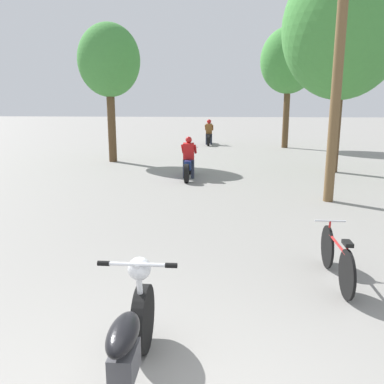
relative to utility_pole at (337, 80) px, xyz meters
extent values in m
cylinder|color=brown|center=(0.00, 0.00, -0.09)|extent=(0.24, 0.24, 5.65)
cylinder|color=#513A23|center=(1.20, 4.32, -1.17)|extent=(0.32, 0.32, 3.48)
ellipsoid|color=#42893D|center=(1.20, 4.32, 1.82)|extent=(3.96, 3.56, 4.55)
cylinder|color=#513A23|center=(0.62, 11.81, -1.15)|extent=(0.32, 0.32, 3.52)
ellipsoid|color=#42893D|center=(0.62, 11.81, 1.52)|extent=(2.88, 2.59, 3.31)
cylinder|color=#513A23|center=(-7.13, 6.19, -1.31)|extent=(0.32, 0.32, 3.21)
ellipsoid|color=#42893D|center=(-7.13, 6.19, 1.07)|extent=(2.44, 2.20, 2.81)
cylinder|color=black|center=(-3.40, -6.46, -2.57)|extent=(0.12, 0.67, 0.67)
ellipsoid|color=black|center=(-3.40, -7.22, -2.27)|extent=(0.24, 0.60, 0.21)
cube|color=#4C4C51|center=(-3.40, -7.22, -2.52)|extent=(0.20, 0.36, 0.24)
cylinder|color=silver|center=(-3.40, -6.55, -2.25)|extent=(0.06, 0.23, 0.66)
cylinder|color=silver|center=(-3.40, -6.64, -1.92)|extent=(0.63, 0.04, 0.04)
cylinder|color=black|center=(-3.71, -6.64, -1.92)|extent=(0.11, 0.05, 0.05)
cylinder|color=black|center=(-3.08, -6.64, -1.92)|extent=(0.11, 0.05, 0.05)
sphere|color=silver|center=(-3.40, -6.55, -2.00)|extent=(0.22, 0.22, 0.22)
cylinder|color=black|center=(-3.73, 3.53, -2.62)|extent=(0.12, 0.58, 0.58)
cylinder|color=black|center=(-3.73, 2.04, -2.62)|extent=(0.12, 0.58, 0.58)
cube|color=navy|center=(-3.73, 2.78, -2.44)|extent=(0.20, 0.96, 0.28)
cylinder|color=silver|center=(-3.73, 3.43, -1.99)|extent=(0.50, 0.03, 0.03)
cylinder|color=#282D3D|center=(-3.86, 2.73, -2.61)|extent=(0.11, 0.11, 0.61)
cylinder|color=#282D3D|center=(-3.60, 2.73, -2.61)|extent=(0.11, 0.11, 0.61)
cube|color=red|center=(-3.73, 2.76, -2.04)|extent=(0.34, 0.27, 0.54)
cylinder|color=red|center=(-3.93, 2.92, -1.99)|extent=(0.08, 0.43, 0.34)
cylinder|color=red|center=(-3.53, 2.92, -1.99)|extent=(0.08, 0.43, 0.34)
sphere|color=#B21919|center=(-3.73, 2.80, -1.68)|extent=(0.20, 0.20, 0.20)
cylinder|color=black|center=(-3.45, 13.80, -2.62)|extent=(0.12, 0.58, 0.58)
cylinder|color=black|center=(-3.45, 12.26, -2.62)|extent=(0.12, 0.58, 0.58)
cube|color=black|center=(-3.45, 13.03, -2.44)|extent=(0.20, 0.99, 0.28)
cylinder|color=silver|center=(-3.45, 13.70, -1.98)|extent=(0.50, 0.03, 0.03)
cylinder|color=#282D3D|center=(-3.58, 12.98, -2.61)|extent=(0.11, 0.11, 0.61)
cylinder|color=#282D3D|center=(-3.32, 12.98, -2.61)|extent=(0.11, 0.11, 0.61)
cube|color=brown|center=(-3.45, 13.01, -2.02)|extent=(0.34, 0.28, 0.58)
cylinder|color=brown|center=(-3.65, 13.17, -1.97)|extent=(0.08, 0.46, 0.35)
cylinder|color=brown|center=(-3.25, 13.17, -1.97)|extent=(0.08, 0.46, 0.35)
sphere|color=#B21919|center=(-3.45, 13.05, -1.62)|extent=(0.24, 0.24, 0.24)
cylinder|color=black|center=(-1.05, -4.20, -2.59)|extent=(0.04, 0.64, 0.64)
cylinder|color=black|center=(-1.05, -5.19, -2.59)|extent=(0.04, 0.64, 0.64)
cylinder|color=#B21E1E|center=(-1.05, -4.70, -2.37)|extent=(0.04, 0.80, 0.04)
cylinder|color=#B21E1E|center=(-1.05, -5.11, -2.40)|extent=(0.03, 0.03, 0.38)
cube|color=black|center=(-1.05, -5.11, -2.21)|extent=(0.10, 0.20, 0.05)
cylinder|color=#B21E1E|center=(-1.05, -4.25, -2.38)|extent=(0.03, 0.03, 0.42)
cylinder|color=silver|center=(-1.05, -4.25, -2.18)|extent=(0.44, 0.03, 0.03)
camera|label=1|loc=(-2.63, -10.06, -0.46)|focal=38.00mm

